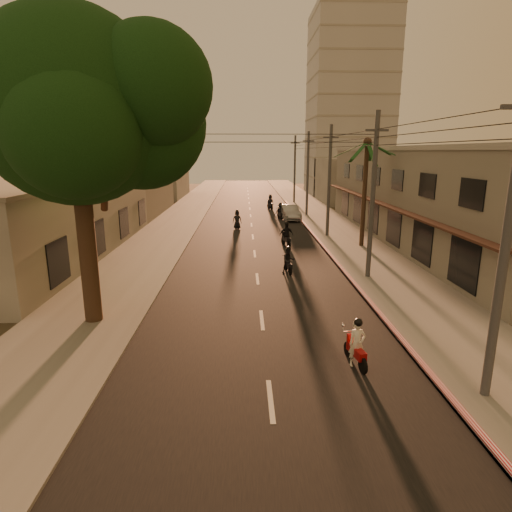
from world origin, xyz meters
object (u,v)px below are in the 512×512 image
object	(u,v)px
palm_tree	(367,148)
scooter_red	(357,345)
scooter_mid_b	(286,235)
parked_car	(289,212)
scooter_far_a	(237,220)
scooter_far_b	(280,211)
scooter_mid_a	(288,261)
scooter_far_c	(270,202)
broadleaf_tree	(86,109)

from	to	relation	value
palm_tree	scooter_red	world-z (taller)	palm_tree
scooter_mid_b	parked_car	world-z (taller)	scooter_mid_b
palm_tree	scooter_red	size ratio (longest dim) A/B	4.83
scooter_far_a	scooter_far_b	world-z (taller)	scooter_far_a
scooter_red	scooter_far_a	size ratio (longest dim) A/B	0.94
scooter_mid_a	scooter_far_c	size ratio (longest dim) A/B	0.91
palm_tree	parked_car	size ratio (longest dim) A/B	1.72
broadleaf_tree	palm_tree	distance (m)	20.18
palm_tree	scooter_red	bearing A→B (deg)	-105.66
scooter_mid_a	scooter_far_a	size ratio (longest dim) A/B	0.91
scooter_far_b	scooter_far_c	world-z (taller)	scooter_far_c
palm_tree	scooter_red	distance (m)	19.74
palm_tree	parked_car	world-z (taller)	palm_tree
broadleaf_tree	parked_car	size ratio (longest dim) A/B	2.53
scooter_mid_b	scooter_far_b	bearing A→B (deg)	74.14
parked_car	broadleaf_tree	bearing A→B (deg)	-117.84
broadleaf_tree	scooter_red	distance (m)	12.98
broadleaf_tree	scooter_red	bearing A→B (deg)	-23.31
broadleaf_tree	scooter_far_b	xyz separation A→B (m)	(9.70, 27.54, -7.68)
scooter_mid_a	parked_car	xyz separation A→B (m)	(2.15, 20.04, 0.03)
scooter_mid_a	scooter_far_b	bearing A→B (deg)	79.32
palm_tree	scooter_far_b	size ratio (longest dim) A/B	4.73
scooter_mid_b	scooter_far_a	bearing A→B (deg)	103.41
scooter_mid_b	scooter_red	bearing A→B (deg)	-101.27
broadleaf_tree	scooter_mid_b	size ratio (longest dim) A/B	6.31
scooter_mid_a	scooter_far_b	xyz separation A→B (m)	(1.24, 20.53, 0.06)
scooter_red	parked_car	bearing A→B (deg)	78.14
scooter_red	scooter_far_a	distance (m)	26.21
scooter_red	parked_car	xyz separation A→B (m)	(1.04, 31.18, 0.02)
scooter_mid_a	parked_car	size ratio (longest dim) A/B	0.34
scooter_red	scooter_mid_b	distance (m)	18.26
scooter_red	scooter_far_b	xyz separation A→B (m)	(0.13, 31.67, 0.05)
broadleaf_tree	parked_car	world-z (taller)	broadleaf_tree
broadleaf_tree	scooter_mid_b	world-z (taller)	broadleaf_tree
scooter_mid_a	scooter_far_b	world-z (taller)	scooter_far_b
broadleaf_tree	parked_car	distance (m)	30.07
scooter_far_a	scooter_far_c	world-z (taller)	scooter_far_c
palm_tree	scooter_far_c	size ratio (longest dim) A/B	4.56
scooter_mid_a	scooter_far_a	distance (m)	15.06
palm_tree	scooter_mid_b	xyz separation A→B (m)	(-5.58, 0.27, -6.28)
scooter_red	scooter_far_a	world-z (taller)	scooter_far_a
broadleaf_tree	scooter_mid_a	size ratio (longest dim) A/B	7.39
scooter_far_a	scooter_far_c	xyz separation A→B (m)	(3.88, 13.72, 0.03)
scooter_red	scooter_far_b	world-z (taller)	scooter_far_b
palm_tree	scooter_far_c	xyz separation A→B (m)	(-5.48, 21.59, -6.33)
palm_tree	broadleaf_tree	bearing A→B (deg)	-136.52
scooter_mid_b	scooter_far_c	bearing A→B (deg)	76.74
scooter_far_b	parked_car	bearing A→B (deg)	-41.09
broadleaf_tree	scooter_mid_a	world-z (taller)	broadleaf_tree
scooter_far_b	broadleaf_tree	bearing A→B (deg)	-122.42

